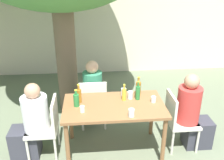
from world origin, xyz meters
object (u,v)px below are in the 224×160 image
at_px(green_bottle_1, 138,92).
at_px(drinking_glass_2, 154,99).
at_px(amber_bottle_3, 79,95).
at_px(drinking_glass_1, 131,113).
at_px(patio_chair_0, 48,125).
at_px(oil_cruet_0, 124,94).
at_px(amber_bottle_2, 138,88).
at_px(drinking_glass_4, 130,95).
at_px(person_seated_2, 93,94).
at_px(drinking_glass_0, 82,109).
at_px(patio_chair_2, 93,101).
at_px(person_seated_0, 31,125).
at_px(patio_chair_1, 177,118).
at_px(person_seated_1, 193,115).
at_px(drinking_glass_3, 124,92).
at_px(green_bottle_4, 76,100).
at_px(dining_table_front, 114,110).

distance_m(green_bottle_1, drinking_glass_2, 0.24).
relative_size(amber_bottle_3, drinking_glass_1, 2.64).
xyz_separation_m(patio_chair_0, drinking_glass_1, (1.14, -0.32, 0.33)).
bearing_deg(oil_cruet_0, drinking_glass_2, -13.77).
bearing_deg(amber_bottle_3, amber_bottle_2, 8.61).
bearing_deg(amber_bottle_2, drinking_glass_2, -51.24).
bearing_deg(drinking_glass_4, drinking_glass_1, -97.39).
xyz_separation_m(patio_chair_0, person_seated_2, (0.66, 0.88, 0.02)).
height_order(patio_chair_0, drinking_glass_0, patio_chair_0).
height_order(patio_chair_2, person_seated_0, person_seated_0).
height_order(patio_chair_1, person_seated_1, person_seated_1).
bearing_deg(oil_cruet_0, person_seated_0, -174.54).
xyz_separation_m(person_seated_0, drinking_glass_3, (1.36, 0.28, 0.32)).
xyz_separation_m(patio_chair_0, green_bottle_4, (0.42, 0.01, 0.37)).
bearing_deg(drinking_glass_2, patio_chair_2, 144.53).
bearing_deg(patio_chair_0, drinking_glass_3, 103.96).
relative_size(dining_table_front, amber_bottle_2, 4.69).
height_order(amber_bottle_2, amber_bottle_3, amber_bottle_2).
height_order(person_seated_1, person_seated_2, person_seated_1).
xyz_separation_m(person_seated_2, drinking_glass_3, (0.46, -0.60, 0.32)).
height_order(patio_chair_0, drinking_glass_3, patio_chair_0).
relative_size(person_seated_2, oil_cruet_0, 4.65).
height_order(person_seated_0, green_bottle_1, person_seated_0).
height_order(green_bottle_1, amber_bottle_3, green_bottle_1).
distance_m(person_seated_1, drinking_glass_2, 0.67).
bearing_deg(patio_chair_2, drinking_glass_3, 141.98).
bearing_deg(oil_cruet_0, amber_bottle_3, -179.31).
distance_m(green_bottle_1, green_bottle_4, 0.89).
height_order(person_seated_1, drinking_glass_4, person_seated_1).
height_order(patio_chair_1, drinking_glass_1, patio_chair_1).
bearing_deg(green_bottle_4, drinking_glass_4, 11.43).
relative_size(dining_table_front, green_bottle_1, 4.89).
bearing_deg(patio_chair_0, green_bottle_1, 95.62).
relative_size(amber_bottle_3, drinking_glass_4, 2.49).
relative_size(person_seated_1, drinking_glass_3, 10.74).
distance_m(green_bottle_1, drinking_glass_1, 0.49).
bearing_deg(patio_chair_0, person_seated_1, 90.00).
relative_size(person_seated_2, drinking_glass_2, 13.37).
relative_size(dining_table_front, person_seated_1, 1.19).
bearing_deg(person_seated_0, drinking_glass_0, 78.32).
distance_m(amber_bottle_2, green_bottle_4, 0.95).
bearing_deg(drinking_glass_3, amber_bottle_3, -166.57).
bearing_deg(drinking_glass_3, green_bottle_1, -38.72).
bearing_deg(green_bottle_1, amber_bottle_3, -179.44).
bearing_deg(drinking_glass_3, person_seated_0, -168.38).
xyz_separation_m(patio_chair_2, drinking_glass_2, (0.86, -0.61, 0.32)).
bearing_deg(green_bottle_4, patio_chair_2, 69.37).
bearing_deg(drinking_glass_3, drinking_glass_2, -32.30).
distance_m(green_bottle_4, drinking_glass_0, 0.19).
height_order(patio_chair_0, amber_bottle_2, amber_bottle_2).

